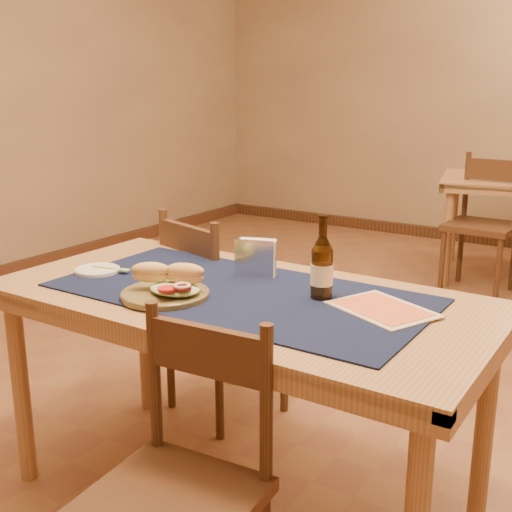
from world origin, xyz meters
The scene contains 13 objects.
room centered at (0.00, 0.00, 1.40)m, with size 6.04×7.04×2.84m.
main_table centered at (0.00, -0.80, 0.67)m, with size 1.60×0.80×0.75m.
placemat centered at (0.00, -0.80, 0.75)m, with size 1.20×0.60×0.01m, color #0F183A.
baseboard centered at (0.00, 0.00, 0.05)m, with size 6.00×7.00×0.10m.
chair_main_far centered at (-0.42, -0.34, 0.47)m, with size 0.51×0.51×0.90m.
chair_main_near centered at (0.20, -1.36, 0.44)m, with size 0.42×0.42×0.85m.
chair_back_near centered at (0.07, 2.05, 0.49)m, with size 0.46×0.46×0.94m.
sandwich_plate centered at (-0.15, -0.97, 0.78)m, with size 0.28×0.28×0.11m.
side_plate centered at (-0.54, -0.89, 0.76)m, with size 0.16×0.16×0.01m.
fork centered at (-0.49, -0.86, 0.77)m, with size 0.15×0.04×0.00m.
beer_bottle centered at (0.25, -0.71, 0.85)m, with size 0.07×0.07×0.26m.
napkin_holder centered at (-0.05, -0.62, 0.82)m, with size 0.16×0.10×0.13m.
menu_card centered at (0.45, -0.72, 0.76)m, with size 0.35×0.31×0.01m.
Camera 1 is at (1.11, -2.40, 1.39)m, focal length 45.00 mm.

